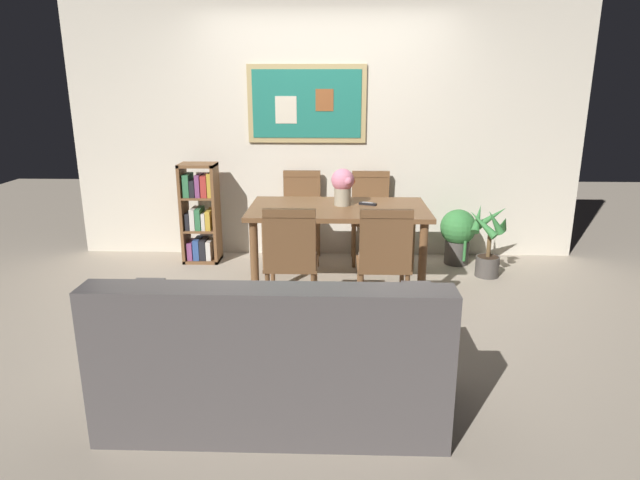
# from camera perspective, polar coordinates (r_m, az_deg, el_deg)

# --- Properties ---
(ground_plane) EXTENTS (12.00, 12.00, 0.00)m
(ground_plane) POSITION_cam_1_polar(r_m,az_deg,el_deg) (4.58, 0.13, -6.72)
(ground_plane) COLOR tan
(wall_back_with_painting) EXTENTS (5.20, 0.14, 2.60)m
(wall_back_with_painting) POSITION_cam_1_polar(r_m,az_deg,el_deg) (5.70, 0.55, 11.37)
(wall_back_with_painting) COLOR beige
(wall_back_with_painting) RESTS_ON ground_plane
(dining_table) EXTENTS (1.55, 0.88, 0.73)m
(dining_table) POSITION_cam_1_polar(r_m,az_deg,el_deg) (4.80, 1.93, 2.39)
(dining_table) COLOR brown
(dining_table) RESTS_ON ground_plane
(dining_chair_near_right) EXTENTS (0.40, 0.41, 0.91)m
(dining_chair_near_right) POSITION_cam_1_polar(r_m,az_deg,el_deg) (4.10, 6.70, -1.60)
(dining_chair_near_right) COLOR brown
(dining_chair_near_right) RESTS_ON ground_plane
(dining_chair_far_right) EXTENTS (0.40, 0.41, 0.91)m
(dining_chair_far_right) POSITION_cam_1_polar(r_m,az_deg,el_deg) (5.59, 5.29, 3.22)
(dining_chair_far_right) COLOR brown
(dining_chair_far_right) RESTS_ON ground_plane
(dining_chair_near_left) EXTENTS (0.40, 0.41, 0.91)m
(dining_chair_near_left) POSITION_cam_1_polar(r_m,az_deg,el_deg) (4.09, -3.05, -1.54)
(dining_chair_near_left) COLOR brown
(dining_chair_near_left) RESTS_ON ground_plane
(dining_chair_far_left) EXTENTS (0.40, 0.41, 0.91)m
(dining_chair_far_left) POSITION_cam_1_polar(r_m,az_deg,el_deg) (5.60, -1.94, 3.30)
(dining_chair_far_left) COLOR brown
(dining_chair_far_left) RESTS_ON ground_plane
(leather_couch) EXTENTS (1.80, 0.84, 0.84)m
(leather_couch) POSITION_cam_1_polar(r_m,az_deg,el_deg) (3.06, -4.80, -12.56)
(leather_couch) COLOR #514C4C
(leather_couch) RESTS_ON ground_plane
(bookshelf) EXTENTS (0.36, 0.28, 1.01)m
(bookshelf) POSITION_cam_1_polar(r_m,az_deg,el_deg) (5.67, -12.37, 2.63)
(bookshelf) COLOR brown
(bookshelf) RESTS_ON ground_plane
(potted_ivy) EXTENTS (0.36, 0.36, 0.56)m
(potted_ivy) POSITION_cam_1_polar(r_m,az_deg,el_deg) (5.66, 14.17, 0.69)
(potted_ivy) COLOR #4C4742
(potted_ivy) RESTS_ON ground_plane
(potted_palm) EXTENTS (0.44, 0.47, 0.69)m
(potted_palm) POSITION_cam_1_polar(r_m,az_deg,el_deg) (5.36, 17.14, -0.48)
(potted_palm) COLOR #4C4742
(potted_palm) RESTS_ON ground_plane
(flower_vase) EXTENTS (0.21, 0.21, 0.32)m
(flower_vase) POSITION_cam_1_polar(r_m,az_deg,el_deg) (4.81, 2.41, 5.79)
(flower_vase) COLOR tan
(flower_vase) RESTS_ON dining_table
(tv_remote) EXTENTS (0.16, 0.10, 0.02)m
(tv_remote) POSITION_cam_1_polar(r_m,az_deg,el_deg) (4.87, 5.00, 3.79)
(tv_remote) COLOR black
(tv_remote) RESTS_ON dining_table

